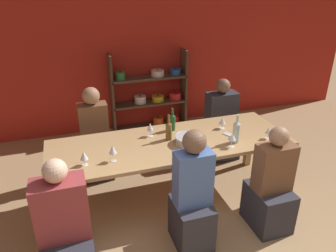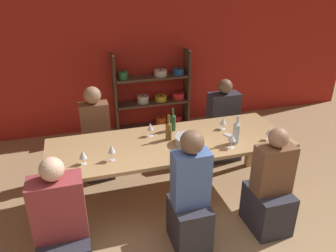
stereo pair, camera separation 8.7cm
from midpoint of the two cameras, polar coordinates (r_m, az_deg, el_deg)
name	(u,v)px [view 2 (the right image)]	position (r m, az deg, el deg)	size (l,w,h in m)	color
wall_back_red	(126,51)	(5.57, -6.86, 12.91)	(8.80, 0.06, 2.70)	red
shelf_unit	(155,97)	(5.68, -1.81, 5.08)	(1.30, 0.30, 1.35)	#4C3828
dining_table	(170,148)	(3.75, 1.10, -3.80)	(2.74, 0.95, 0.77)	tan
mixing_bowl	(189,140)	(3.65, 4.29, -2.40)	(0.32, 0.32, 0.09)	#B7BABC
wine_bottle_green	(169,130)	(3.70, 0.78, -0.72)	(0.07, 0.07, 0.31)	brown
wine_bottle_dark	(236,132)	(3.71, 12.48, -1.07)	(0.08, 0.08, 0.33)	#B2C6C1
wine_bottle_amber	(173,122)	(3.93, 1.48, 0.78)	(0.07, 0.07, 0.28)	#1E4C23
wine_glass_empty_a	(269,132)	(3.90, 17.82, -0.97)	(0.07, 0.07, 0.14)	white
wine_glass_empty_b	(223,121)	(4.03, 10.20, 0.82)	(0.08, 0.08, 0.15)	white
wine_glass_empty_c	(232,138)	(3.60, 11.77, -2.04)	(0.08, 0.08, 0.16)	white
wine_glass_red_a	(150,127)	(3.79, -2.45, -0.16)	(0.07, 0.07, 0.16)	white
wine_glass_white_a	(83,155)	(3.34, -13.89, -4.89)	(0.08, 0.08, 0.15)	white
wine_glass_red_b	(112,149)	(3.33, -9.06, -3.99)	(0.08, 0.08, 0.18)	white
cell_phone	(230,136)	(3.91, 11.34, -1.65)	(0.13, 0.17, 0.01)	silver
person_near_a	(64,237)	(3.10, -16.94, -17.98)	(0.43, 0.54, 1.23)	#2D2D38
person_far_a	(97,143)	(4.43, -11.70, -2.87)	(0.36, 0.46, 1.24)	#2D2D38
person_near_b	(270,193)	(3.64, 17.94, -11.05)	(0.38, 0.48, 1.18)	#2D2D38
person_far_b	(222,129)	(4.89, 9.87, -0.48)	(0.43, 0.54, 1.18)	#2D2D38
person_near_c	(190,204)	(3.26, 4.62, -13.36)	(0.35, 0.44, 1.27)	#2D2D38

